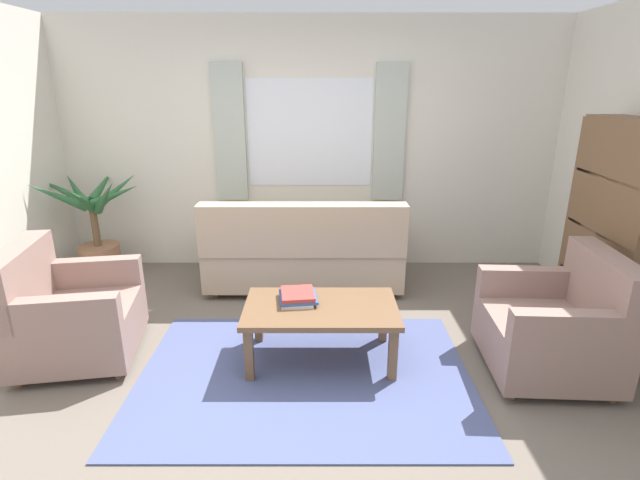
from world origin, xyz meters
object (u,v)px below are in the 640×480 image
couch (302,252)px  potted_plant (93,233)px  armchair_left (66,314)px  bookshelf (607,244)px  coffee_table (319,313)px  book_stack_on_table (296,297)px  armchair_right (555,325)px

couch → potted_plant: size_ratio=1.65×
armchair_left → bookshelf: 4.12m
coffee_table → book_stack_on_table: (-0.17, 0.08, 0.09)m
coffee_table → bookshelf: (2.23, 0.39, 0.39)m
armchair_left → coffee_table: armchair_left is taller
armchair_left → book_stack_on_table: (1.68, 0.03, 0.12)m
book_stack_on_table → bookshelf: 2.44m
armchair_left → armchair_right: size_ratio=1.09×
bookshelf → coffee_table: bearing=99.8°
book_stack_on_table → couch: bearing=89.8°
armchair_right → potted_plant: bearing=-110.4°
armchair_right → potted_plant: 4.30m
potted_plant → bookshelf: bookshelf is taller
couch → armchair_right: 2.32m
couch → book_stack_on_table: 1.25m
potted_plant → armchair_right: bearing=-23.2°
coffee_table → couch: bearing=97.2°
couch → coffee_table: (0.17, -1.32, 0.01)m
armchair_right → armchair_left: bearing=-90.2°
couch → bookshelf: bearing=158.8°
couch → bookshelf: 2.61m
armchair_left → book_stack_on_table: bearing=-98.1°
armchair_left → bookshelf: bookshelf is taller
armchair_left → potted_plant: size_ratio=0.83×
armchair_right → couch: bearing=-126.0°
couch → armchair_right: bearing=141.2°
armchair_left → bookshelf: bearing=-94.3°
book_stack_on_table → potted_plant: size_ratio=0.26×
couch → armchair_right: (1.81, -1.46, -0.01)m
coffee_table → bookshelf: size_ratio=0.64×
armchair_right → book_stack_on_table: bearing=-93.9°
couch → coffee_table: size_ratio=1.73×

